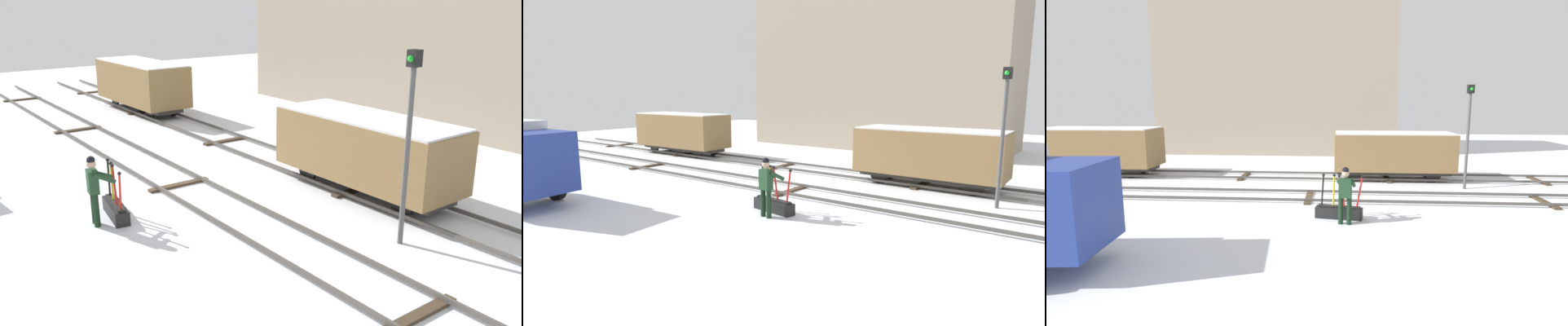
{
  "view_description": "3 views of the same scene",
  "coord_description": "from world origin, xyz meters",
  "views": [
    {
      "loc": [
        14.0,
        -7.41,
        5.52
      ],
      "look_at": [
        1.46,
        1.98,
        0.72
      ],
      "focal_mm": 37.96,
      "sensor_mm": 36.0,
      "label": 1
    },
    {
      "loc": [
        9.14,
        -12.51,
        3.67
      ],
      "look_at": [
        -0.47,
        0.2,
        1.01
      ],
      "focal_mm": 29.39,
      "sensor_mm": 36.0,
      "label": 2
    },
    {
      "loc": [
        1.03,
        -14.61,
        3.78
      ],
      "look_at": [
        -0.06,
        0.03,
        1.4
      ],
      "focal_mm": 26.66,
      "sensor_mm": 36.0,
      "label": 3
    }
  ],
  "objects": [
    {
      "name": "freight_car_mid_siding",
      "position": [
        3.76,
        4.0,
        1.32
      ],
      "size": [
        5.58,
        2.12,
        2.27
      ],
      "rotation": [
        0.0,
        0.0,
        0.01
      ],
      "color": "#2D2B28",
      "rests_on": "ground_plane"
    },
    {
      "name": "apartment_building",
      "position": [
        -3.27,
        14.78,
        5.55
      ],
      "size": [
        16.93,
        6.65,
        11.08
      ],
      "color": "gray",
      "rests_on": "ground_plane"
    },
    {
      "name": "ground_plane",
      "position": [
        0.0,
        0.0,
        0.0
      ],
      "size": [
        60.0,
        60.0,
        0.0
      ],
      "primitive_type": "plane",
      "color": "silver"
    },
    {
      "name": "signal_post",
      "position": [
        6.59,
        2.16,
        2.66
      ],
      "size": [
        0.24,
        0.32,
        4.42
      ],
      "color": "#4C4C4C",
      "rests_on": "ground_plane"
    },
    {
      "name": "track_siding_near",
      "position": [
        0.0,
        4.0,
        0.11
      ],
      "size": [
        44.0,
        1.94,
        0.18
      ],
      "color": "#4C4742",
      "rests_on": "ground_plane"
    },
    {
      "name": "freight_car_back_track",
      "position": [
        -10.91,
        4.0,
        1.39
      ],
      "size": [
        5.89,
        2.32,
        2.42
      ],
      "rotation": [
        0.0,
        0.0,
        0.02
      ],
      "color": "#2D2B28",
      "rests_on": "ground_plane"
    },
    {
      "name": "switch_lever_frame",
      "position": [
        1.16,
        -2.47,
        0.25
      ],
      "size": [
        1.56,
        0.6,
        1.45
      ],
      "rotation": [
        0.0,
        0.0,
        -0.16
      ],
      "color": "black",
      "rests_on": "ground_plane"
    },
    {
      "name": "rail_worker",
      "position": [
        1.34,
        -3.04,
        1.01
      ],
      "size": [
        0.61,
        0.72,
        1.79
      ],
      "rotation": [
        0.0,
        0.0,
        -0.16
      ],
      "color": "black",
      "rests_on": "ground_plane"
    },
    {
      "name": "track_main_line",
      "position": [
        0.0,
        0.0,
        0.11
      ],
      "size": [
        44.0,
        1.94,
        0.18
      ],
      "color": "#4C4742",
      "rests_on": "ground_plane"
    }
  ]
}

